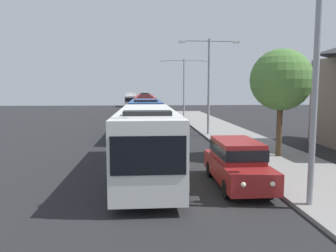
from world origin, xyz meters
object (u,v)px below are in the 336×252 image
bus_second_in_line (146,116)px  white_suv (237,161)px  streetlamp_mid (209,77)px  streetlamp_near (317,60)px  bus_lead (147,139)px  bus_rear (145,101)px  streetlamp_far (184,81)px  bus_middle (145,108)px  roadside_tree (281,80)px  box_truck_oncoming (131,99)px  bus_tail_end (145,99)px  bus_fourth_in_line (145,104)px

bus_second_in_line → white_suv: 15.56m
bus_second_in_line → streetlamp_mid: (5.40, -0.32, 3.38)m
streetlamp_near → bus_lead: bearing=137.6°
bus_rear → white_suv: bearing=-86.1°
bus_lead → streetlamp_far: (5.40, 30.25, 3.41)m
bus_middle → streetlamp_mid: bearing=-68.0°
streetlamp_far → roadside_tree: streetlamp_far is taller
streetlamp_far → streetlamp_mid: bearing=-90.0°
bus_lead → box_truck_oncoming: (-3.30, 62.16, 0.03)m
white_suv → streetlamp_far: 32.67m
bus_lead → roadside_tree: roadside_tree is taller
bus_tail_end → streetlamp_mid: (5.40, -51.93, 3.38)m
bus_lead → streetlamp_near: streetlamp_near is taller
bus_tail_end → white_suv: bearing=-86.8°
bus_fourth_in_line → streetlamp_mid: streetlamp_mid is taller
box_truck_oncoming → streetlamp_mid: bearing=-80.0°
roadside_tree → streetlamp_mid: bearing=103.1°
streetlamp_mid → streetlamp_near: bearing=-90.0°
bus_tail_end → streetlamp_far: 34.93m
bus_lead → streetlamp_far: 30.91m
bus_tail_end → bus_lead: bearing=-90.0°
streetlamp_mid → bus_middle: bearing=112.0°
white_suv → roadside_tree: roadside_tree is taller
bus_fourth_in_line → streetlamp_far: streetlamp_far is taller
bus_rear → streetlamp_far: streetlamp_far is taller
bus_second_in_line → bus_rear: bearing=90.0°
box_truck_oncoming → roadside_tree: 60.20m
bus_fourth_in_line → bus_tail_end: bearing=90.0°
streetlamp_mid → streetlamp_far: size_ratio=1.01×
bus_fourth_in_line → roadside_tree: roadside_tree is taller
bus_second_in_line → bus_middle: 13.01m
white_suv → box_truck_oncoming: size_ratio=0.61×
streetlamp_near → roadside_tree: bearing=74.3°
streetlamp_mid → roadside_tree: size_ratio=1.32×
bus_second_in_line → bus_fourth_in_line: bearing=90.0°
bus_fourth_in_line → bus_tail_end: 26.27m
bus_middle → box_truck_oncoming: 36.32m
bus_middle → bus_rear: same height
streetlamp_mid → box_truck_oncoming: bearing=100.0°
bus_lead → bus_second_in_line: same height
bus_middle → roadside_tree: (7.64, -22.96, 2.82)m
bus_middle → box_truck_oncoming: bus_middle is taller
bus_rear → white_suv: (3.70, -53.75, -0.66)m
bus_lead → bus_rear: (0.00, 51.62, 0.00)m
bus_fourth_in_line → streetlamp_far: size_ratio=1.50×
bus_second_in_line → roadside_tree: roadside_tree is taller
bus_rear → streetlamp_near: (5.40, -56.56, 3.25)m
bus_fourth_in_line → bus_second_in_line: bearing=-90.0°
bus_lead → streetlamp_mid: (5.40, 12.66, 3.38)m
white_suv → roadside_tree: (3.94, 5.15, 3.48)m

